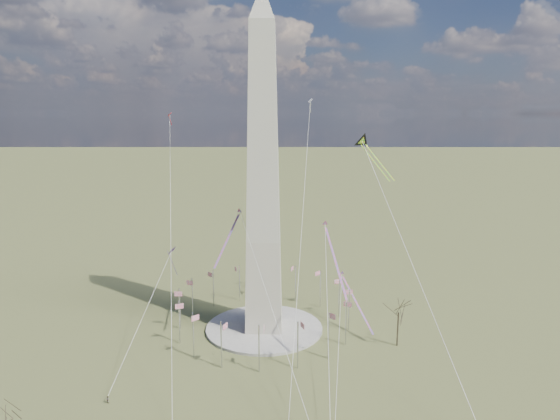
{
  "coord_description": "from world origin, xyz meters",
  "views": [
    {
      "loc": [
        7.6,
        -144.41,
        65.54
      ],
      "look_at": [
        4.89,
        0.0,
        37.64
      ],
      "focal_mm": 32.0,
      "sensor_mm": 36.0,
      "label": 1
    }
  ],
  "objects_px": {
    "washington_monument": "(263,175)",
    "tree_near": "(399,310)",
    "kite_delta_black": "(364,144)",
    "person_west": "(108,399)"
  },
  "relations": [
    {
      "from": "tree_near",
      "to": "kite_delta_black",
      "type": "distance_m",
      "value": 51.43
    },
    {
      "from": "tree_near",
      "to": "person_west",
      "type": "xyz_separation_m",
      "value": [
        -72.86,
        -30.37,
        -10.0
      ]
    },
    {
      "from": "kite_delta_black",
      "to": "person_west",
      "type": "bearing_deg",
      "value": 9.67
    },
    {
      "from": "tree_near",
      "to": "person_west",
      "type": "relative_size",
      "value": 9.0
    },
    {
      "from": "washington_monument",
      "to": "person_west",
      "type": "distance_m",
      "value": 70.98
    },
    {
      "from": "washington_monument",
      "to": "kite_delta_black",
      "type": "height_order",
      "value": "washington_monument"
    },
    {
      "from": "person_west",
      "to": "tree_near",
      "type": "bearing_deg",
      "value": -135.58
    },
    {
      "from": "washington_monument",
      "to": "person_west",
      "type": "height_order",
      "value": "washington_monument"
    },
    {
      "from": "washington_monument",
      "to": "tree_near",
      "type": "height_order",
      "value": "washington_monument"
    },
    {
      "from": "washington_monument",
      "to": "tree_near",
      "type": "relative_size",
      "value": 6.57
    }
  ]
}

